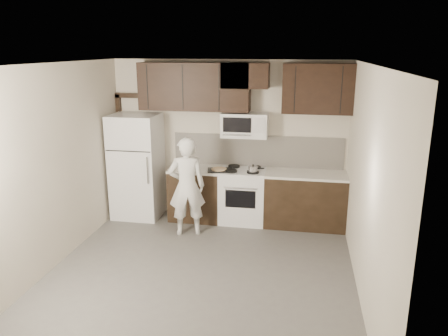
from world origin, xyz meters
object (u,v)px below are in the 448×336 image
(refrigerator, at_px, (137,166))
(person, at_px, (187,187))
(stove, at_px, (243,195))
(microwave, at_px, (245,125))

(refrigerator, height_order, person, refrigerator)
(stove, relative_size, person, 0.60)
(refrigerator, distance_m, person, 1.23)
(stove, height_order, person, person)
(microwave, xyz_separation_m, refrigerator, (-1.85, -0.17, -0.75))
(refrigerator, bearing_deg, stove, 1.51)
(stove, distance_m, microwave, 1.20)
(microwave, xyz_separation_m, person, (-0.80, -0.79, -0.86))
(stove, xyz_separation_m, person, (-0.80, -0.67, 0.33))
(stove, xyz_separation_m, refrigerator, (-1.85, -0.05, 0.44))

